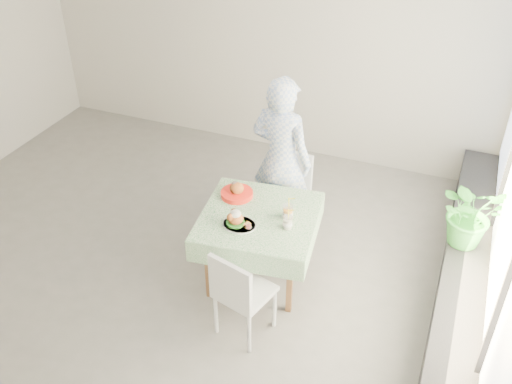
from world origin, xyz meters
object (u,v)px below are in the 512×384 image
at_px(cafe_table, 259,239).
at_px(chair_near, 244,307).
at_px(juice_cup_orange, 288,213).
at_px(chair_far, 284,212).
at_px(main_dish, 237,221).
at_px(potted_plant, 471,213).
at_px(diner, 281,160).

height_order(cafe_table, chair_near, chair_near).
bearing_deg(juice_cup_orange, chair_far, 111.22).
relative_size(cafe_table, main_dish, 3.77).
height_order(chair_far, juice_cup_orange, juice_cup_orange).
distance_m(chair_far, potted_plant, 1.87).
bearing_deg(juice_cup_orange, potted_plant, 20.75).
distance_m(chair_near, juice_cup_orange, 0.93).
bearing_deg(chair_near, diner, 97.72).
xyz_separation_m(chair_far, diner, (-0.06, 0.03, 0.61)).
height_order(chair_far, main_dish, chair_far).
distance_m(chair_far, diner, 0.61).
relative_size(cafe_table, chair_near, 1.30).
xyz_separation_m(chair_near, juice_cup_orange, (0.12, 0.75, 0.53)).
distance_m(cafe_table, chair_near, 0.73).
xyz_separation_m(chair_near, diner, (-0.20, 1.44, 0.62)).
height_order(cafe_table, potted_plant, potted_plant).
bearing_deg(juice_cup_orange, chair_near, -99.02).
distance_m(diner, potted_plant, 1.85).
bearing_deg(chair_far, potted_plant, -2.65).
bearing_deg(cafe_table, diner, 94.36).
xyz_separation_m(juice_cup_orange, potted_plant, (1.53, 0.58, 0.02)).
relative_size(chair_near, diner, 0.50).
relative_size(main_dish, juice_cup_orange, 1.12).
xyz_separation_m(main_dish, juice_cup_orange, (0.38, 0.27, 0.01)).
bearing_deg(potted_plant, chair_near, -141.13).
relative_size(chair_near, main_dish, 2.90).
bearing_deg(cafe_table, juice_cup_orange, 11.78).
bearing_deg(chair_near, juice_cup_orange, 80.98).
xyz_separation_m(chair_near, potted_plant, (1.65, 1.33, 0.55)).
bearing_deg(chair_near, main_dish, 118.45).
bearing_deg(chair_far, diner, 153.80).
distance_m(juice_cup_orange, potted_plant, 1.64).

